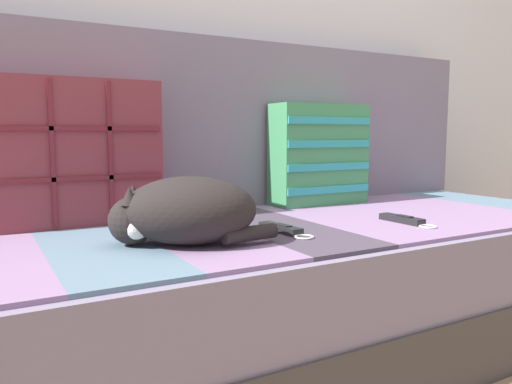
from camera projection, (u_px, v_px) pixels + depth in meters
ground_plane at (317, 361)px, 1.46m from camera, size 14.00×14.00×0.00m
couch at (298, 285)px, 1.53m from camera, size 2.06×0.89×0.41m
sofa_backrest at (240, 124)px, 1.80m from camera, size 2.02×0.14×0.58m
throw_pillow_quilted at (78, 153)px, 1.39m from camera, size 0.45×0.14×0.40m
throw_pillow_striped at (319, 155)px, 1.80m from camera, size 0.36×0.14×0.36m
sleeping_cat at (183, 212)px, 1.15m from camera, size 0.37×0.32×0.16m
game_remote_near at (404, 220)px, 1.44m from camera, size 0.05×0.19×0.02m
game_remote_far at (282, 229)px, 1.30m from camera, size 0.06×0.19×0.02m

